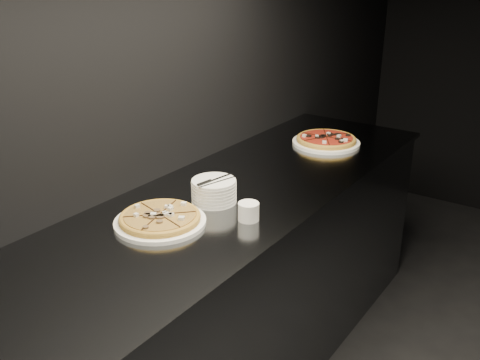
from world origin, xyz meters
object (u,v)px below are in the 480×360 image
Objects in this scene: plate_stack at (214,191)px; pizza_mushroom at (160,219)px; pizza_tomato at (326,140)px; ramekin at (249,211)px; cutlery at (213,181)px; counter at (243,279)px.

pizza_mushroom is at bearing -98.43° from plate_stack.
ramekin is (0.17, -0.98, 0.01)m from pizza_tomato.
pizza_mushroom is 0.28m from plate_stack.
plate_stack is (0.04, 0.27, 0.03)m from pizza_mushroom.
plate_stack reaches higher than ramekin.
cutlery is at bearing 167.54° from ramekin.
plate_stack is 0.97× the size of cutlery.
pizza_mushroom reaches higher than counter.
pizza_mushroom is 1.20m from pizza_tomato.
pizza_tomato is at bearing 99.89° from ramekin.
cutlery is (0.01, -0.01, 0.05)m from plate_stack.
counter is at bearing 83.57° from pizza_mushroom.
ramekin is at bearing -51.69° from counter.
pizza_tomato is 4.50× the size of ramekin.
pizza_tomato reaches higher than pizza_mushroom.
plate_stack is at bearing 164.40° from ramekin.
pizza_tomato is 1.99× the size of plate_stack.
cutlery is at bearing 79.60° from pizza_mushroom.
pizza_tomato is at bearing 86.35° from pizza_mushroom.
plate_stack is (-0.01, -0.19, 0.51)m from counter.
cutlery reaches higher than ramekin.
pizza_mushroom is 0.27m from cutlery.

